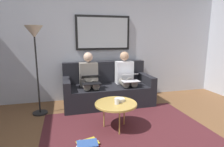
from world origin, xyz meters
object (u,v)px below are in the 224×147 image
cup (117,101)px  laptop_black (91,80)px  magazine_stack (88,144)px  standing_lamp (35,42)px  couch (107,89)px  bowl (120,100)px  laptop_white (129,77)px  person_right (89,78)px  coffee_table (116,104)px  framed_mirror (103,33)px  person_left (126,76)px

cup → laptop_black: (0.26, -0.95, 0.15)m
magazine_stack → standing_lamp: standing_lamp is taller
couch → bowl: 1.15m
cup → laptop_white: laptop_white is taller
person_right → magazine_stack: bearing=80.7°
cup → bowl: (-0.08, -0.11, -0.02)m
coffee_table → laptop_black: size_ratio=1.85×
couch → framed_mirror: 1.30m
bowl → person_left: 1.18m
laptop_black → magazine_stack: 1.44m
framed_mirror → bowl: framed_mirror is taller
framed_mirror → person_right: (0.40, 0.46, -0.94)m
framed_mirror → laptop_white: size_ratio=3.52×
person_left → coffee_table: bearing=64.4°
coffee_table → magazine_stack: (0.51, 0.37, -0.39)m
person_left → magazine_stack: size_ratio=3.44×
cup → person_right: size_ratio=0.08×
couch → laptop_white: couch is taller
cup → person_left: bearing=-114.7°
laptop_white → laptop_black: (0.81, -0.01, -0.01)m
laptop_white → magazine_stack: 1.76m
couch → laptop_black: bearing=36.8°
laptop_white → couch: bearing=-37.7°
framed_mirror → coffee_table: framed_mirror is taller
person_left → laptop_black: (0.81, 0.23, 0.02)m
coffee_table → person_left: (-0.55, -1.15, 0.19)m
person_right → person_left: bearing=180.0°
couch → bowl: bearing=86.9°
framed_mirror → laptop_black: (0.40, 0.69, -0.93)m
couch → person_right: (0.40, 0.07, 0.30)m
person_right → laptop_black: (0.00, 0.23, 0.02)m
cup → laptop_black: size_ratio=0.25×
couch → standing_lamp: size_ratio=1.14×
person_left → standing_lamp: 1.97m
couch → bowl: couch is taller
coffee_table → standing_lamp: size_ratio=0.40×
cup → person_left: 1.31m
laptop_white → standing_lamp: bearing=-1.4°
coffee_table → person_right: person_right is taller
couch → magazine_stack: bearing=67.7°
framed_mirror → person_right: framed_mirror is taller
cup → magazine_stack: bearing=33.1°
cup → magazine_stack: 0.76m
laptop_black → person_left: bearing=-163.9°
coffee_table → cup: size_ratio=7.43×
person_left → cup: bearing=65.3°
coffee_table → cup: (-0.01, 0.03, 0.06)m
laptop_white → standing_lamp: (1.80, -0.05, 0.74)m
magazine_stack → couch: bearing=-112.3°
coffee_table → standing_lamp: (1.25, -0.95, 0.95)m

